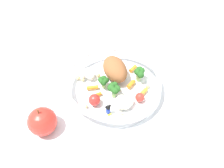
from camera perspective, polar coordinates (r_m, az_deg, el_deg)
The scene contains 4 objects.
ground_plane at distance 0.62m, azimuth 0.70°, elevation -2.51°, with size 2.40×2.40×0.00m, color white.
food_container at distance 0.61m, azimuth 0.16°, elevation 0.57°, with size 0.26×0.26×0.07m.
loose_apple at distance 0.55m, azimuth -17.45°, elevation -9.14°, with size 0.07×0.07×0.08m.
folded_napkin at distance 0.82m, azimuth 8.39°, elevation 12.47°, with size 0.11×0.12×0.01m, color silver.
Camera 1 is at (-0.18, -0.35, 0.48)m, focal length 35.60 mm.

